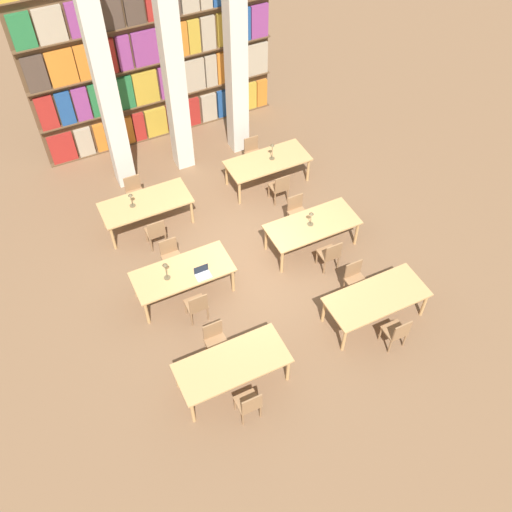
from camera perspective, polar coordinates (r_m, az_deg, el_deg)
name	(u,v)px	position (r m, az deg, el deg)	size (l,w,h in m)	color
ground_plane	(251,268)	(13.06, -0.47, -1.22)	(40.00, 40.00, 0.00)	brown
bookshelf_bank	(153,46)	(15.61, -10.29, 19.97)	(6.60, 0.35, 5.50)	brown
pillar_left	(104,79)	(13.84, -14.98, 16.74)	(0.46, 0.46, 6.00)	beige
pillar_center	(172,62)	(14.17, -8.39, 18.65)	(0.46, 0.46, 6.00)	beige
pillar_right	(236,46)	(14.67, -2.05, 20.23)	(0.46, 0.46, 6.00)	beige
reading_table_0	(232,365)	(10.83, -2.39, -10.82)	(2.13, 0.95, 0.75)	tan
chair_0	(249,404)	(10.67, -0.69, -14.56)	(0.42, 0.40, 0.88)	olive
chair_1	(216,340)	(11.37, -4.06, -8.37)	(0.42, 0.40, 0.88)	olive
reading_table_1	(377,298)	(11.94, 11.97, -4.17)	(2.13, 0.95, 0.75)	tan
chair_2	(397,332)	(11.79, 13.89, -7.36)	(0.42, 0.40, 0.88)	olive
chair_3	(355,278)	(12.44, 9.89, -2.23)	(0.42, 0.40, 0.88)	olive
reading_table_2	(183,274)	(12.19, -7.34, -1.75)	(2.13, 0.95, 0.75)	tan
chair_4	(197,305)	(11.89, -5.92, -4.90)	(0.42, 0.40, 0.88)	olive
chair_5	(171,256)	(12.82, -8.49, 0.05)	(0.42, 0.40, 0.88)	olive
desk_lamp_0	(165,268)	(11.82, -9.04, -1.19)	(0.14, 0.14, 0.47)	brown
laptop	(203,274)	(11.99, -5.35, -1.77)	(0.32, 0.22, 0.21)	silver
reading_table_3	(312,226)	(13.08, 5.66, 2.97)	(2.13, 0.95, 0.75)	tan
chair_6	(330,254)	(12.82, 7.41, 0.21)	(0.42, 0.40, 0.88)	olive
chair_7	(297,211)	(13.69, 4.13, 4.50)	(0.42, 0.40, 0.88)	olive
desk_lamp_1	(311,216)	(12.84, 5.54, 3.99)	(0.14, 0.14, 0.39)	brown
reading_table_4	(146,204)	(13.78, -10.96, 5.08)	(2.13, 0.95, 0.75)	tan
chair_8	(156,232)	(13.38, -9.99, 2.40)	(0.42, 0.40, 0.88)	olive
chair_9	(135,192)	(14.46, -12.01, 6.30)	(0.42, 0.40, 0.88)	olive
desk_lamp_2	(131,198)	(13.53, -12.41, 5.73)	(0.14, 0.14, 0.39)	brown
reading_table_5	(268,162)	(14.69, 1.17, 9.34)	(2.13, 0.95, 0.75)	tan
chair_10	(280,187)	(14.30, 2.40, 6.94)	(0.42, 0.40, 0.88)	olive
chair_11	(253,152)	(15.33, -0.29, 10.35)	(0.42, 0.40, 0.88)	olive
desk_lamp_3	(272,149)	(14.50, 1.63, 10.69)	(0.14, 0.14, 0.47)	brown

